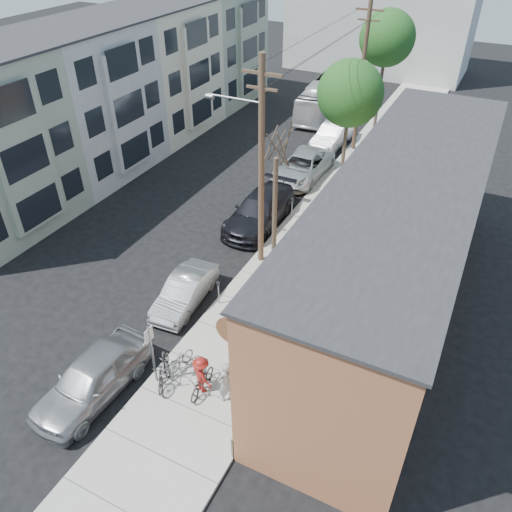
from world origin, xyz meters
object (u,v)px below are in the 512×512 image
at_px(utility_pole_near, 260,164).
at_px(parked_bike_b, 176,363).
at_px(parking_meter_far, 292,205).
at_px(tree_leafy_far, 387,38).
at_px(car_4, 333,135).
at_px(tree_bare, 275,208).
at_px(cyclist, 202,375).
at_px(patron_green, 250,377).
at_px(parked_bike_a, 163,370).
at_px(bus, 323,98).
at_px(parking_meter_near, 218,289).
at_px(sign_post, 151,349).
at_px(car_0, 92,378).
at_px(tree_leafy_mid, 350,94).
at_px(car_2, 260,211).
at_px(car_1, 185,291).
at_px(patio_chair_b, 262,372).
at_px(car_3, 303,167).
at_px(patron_grey, 226,382).
at_px(patio_chair_a, 265,373).

xyz_separation_m(utility_pole_near, parked_bike_b, (0.41, -8.05, -4.78)).
xyz_separation_m(parking_meter_far, tree_leafy_far, (0.55, 15.23, 5.88)).
bearing_deg(tree_leafy_far, car_4, -115.30).
xyz_separation_m(tree_bare, cyclist, (1.35, -9.16, -1.83)).
height_order(patron_green, parked_bike_a, patron_green).
bearing_deg(tree_bare, bus, 103.87).
bearing_deg(bus, parking_meter_near, -84.53).
bearing_deg(sign_post, cyclist, 12.68).
bearing_deg(cyclist, car_0, 51.28).
distance_m(sign_post, tree_leafy_mid, 20.79).
bearing_deg(parked_bike_b, car_2, 110.21).
bearing_deg(car_1, utility_pole_near, 65.14).
bearing_deg(parked_bike_b, parked_bike_a, -97.30).
relative_size(parking_meter_near, parked_bike_a, 0.65).
height_order(parking_meter_near, parked_bike_b, parking_meter_near).
relative_size(parking_meter_near, utility_pole_near, 0.12).
bearing_deg(car_1, sign_post, -75.46).
distance_m(tree_leafy_mid, patron_green, 20.10).
distance_m(patio_chair_b, car_2, 11.40).
relative_size(utility_pole_near, car_3, 1.74).
distance_m(patron_grey, car_3, 18.37).
bearing_deg(tree_leafy_far, sign_post, -90.91).
bearing_deg(utility_pole_near, parking_meter_near, -92.07).
xyz_separation_m(parking_meter_near, tree_leafy_mid, (0.55, 15.62, 4.22)).
relative_size(patio_chair_a, car_1, 0.21).
bearing_deg(parking_meter_near, cyclist, -67.02).
height_order(patron_green, car_2, patron_green).
bearing_deg(tree_bare, tree_leafy_mid, 90.00).
distance_m(parking_meter_near, car_3, 13.49).
distance_m(car_0, car_2, 13.39).
bearing_deg(sign_post, car_4, 93.67).
height_order(sign_post, cyclist, sign_post).
height_order(parked_bike_a, car_0, car_0).
height_order(parking_meter_far, parked_bike_a, parking_meter_far).
height_order(parking_meter_far, patio_chair_b, parking_meter_far).
relative_size(patron_green, car_1, 0.41).
relative_size(sign_post, car_2, 0.47).
bearing_deg(patio_chair_b, patio_chair_a, 36.25).
relative_size(parked_bike_a, car_3, 0.33).
relative_size(parking_meter_near, bus, 0.13).
bearing_deg(cyclist, utility_pole_near, -53.94).
bearing_deg(sign_post, car_1, 109.48).
distance_m(patio_chair_b, parked_bike_a, 3.69).
xyz_separation_m(patio_chair_a, parked_bike_b, (-3.23, -1.11, 0.04)).
height_order(patron_grey, parked_bike_b, patron_grey).
distance_m(tree_bare, patron_grey, 9.56).
distance_m(parking_meter_near, utility_pole_near, 5.88).
height_order(tree_leafy_mid, car_2, tree_leafy_mid).
bearing_deg(bus, parked_bike_a, -85.43).
distance_m(car_2, bus, 18.58).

